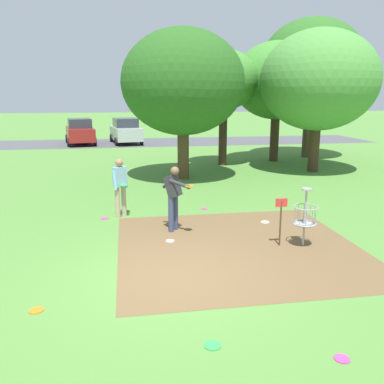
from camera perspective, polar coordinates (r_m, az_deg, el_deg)
ground_plane at (r=8.10m, az=-2.67°, el=-11.90°), size 160.00×160.00×0.00m
dirt_tee_pad at (r=9.67m, az=6.51°, el=-7.61°), size 5.58×5.44×0.01m
disc_golf_basket at (r=9.77m, az=15.26°, el=-3.14°), size 0.98×0.58×1.39m
player_foreground_watching at (r=11.82m, az=-10.09°, el=1.05°), size 0.48×0.45×1.71m
player_throwing at (r=10.43m, az=-2.61°, el=-0.31°), size 0.72×1.02×1.71m
frisbee_near_basket at (r=11.97m, az=-12.22°, el=-3.63°), size 0.22×0.22×0.02m
frisbee_by_tee at (r=6.15m, az=2.90°, el=-20.75°), size 0.25×0.25×0.02m
frisbee_mid_grass at (r=9.95m, az=-3.11°, el=-6.89°), size 0.20×0.20×0.02m
frisbee_far_left at (r=11.54m, az=10.25°, el=-4.19°), size 0.24×0.24×0.02m
frisbee_far_right at (r=6.23m, az=20.36°, el=-21.15°), size 0.21×0.21×0.02m
frisbee_scattered_a at (r=12.70m, az=1.69°, el=-2.34°), size 0.20×0.20×0.02m
frisbee_scattered_b at (r=7.42m, az=-21.06°, el=-15.28°), size 0.23×0.23×0.02m
tree_near_left at (r=24.20m, az=16.50°, el=16.97°), size 5.57×5.57×7.56m
tree_near_right at (r=22.23m, az=11.88°, el=15.05°), size 4.67×4.67×6.20m
tree_mid_left at (r=17.00m, az=-1.30°, el=15.13°), size 5.01×5.01×6.11m
tree_mid_center at (r=19.55m, az=17.39°, el=14.73°), size 5.22×5.22×6.34m
tree_mid_right at (r=20.53m, az=4.50°, el=15.35°), size 3.39×3.39×5.64m
parking_lot_strip at (r=31.08m, az=-7.85°, el=6.92°), size 36.00×6.00×0.01m
parked_car_leftmost at (r=30.75m, az=-15.49°, el=8.22°), size 2.50×4.45×1.84m
parked_car_center_left at (r=30.57m, az=-9.32°, el=8.50°), size 2.47×4.43×1.84m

